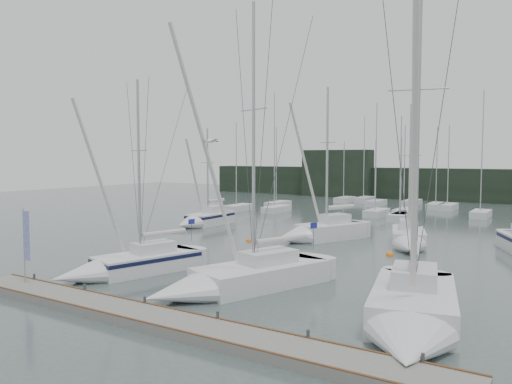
# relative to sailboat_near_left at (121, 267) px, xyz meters

# --- Properties ---
(ground) EXTENTS (160.00, 160.00, 0.00)m
(ground) POSITION_rel_sailboat_near_left_xyz_m (7.99, -0.11, -0.53)
(ground) COLOR #465653
(ground) RESTS_ON ground
(dock) EXTENTS (24.00, 2.00, 0.40)m
(dock) POSITION_rel_sailboat_near_left_xyz_m (7.99, -5.11, -0.33)
(dock) COLOR #64635F
(dock) RESTS_ON ground
(far_treeline) EXTENTS (90.00, 4.00, 5.00)m
(far_treeline) POSITION_rel_sailboat_near_left_xyz_m (7.99, 61.89, 1.97)
(far_treeline) COLOR black
(far_treeline) RESTS_ON ground
(far_building_left) EXTENTS (12.00, 3.00, 8.00)m
(far_building_left) POSITION_rel_sailboat_near_left_xyz_m (-12.01, 59.89, 3.47)
(far_building_left) COLOR black
(far_building_left) RESTS_ON ground
(mast_forest) EXTENTS (51.30, 25.93, 14.81)m
(mast_forest) POSITION_rel_sailboat_near_left_xyz_m (10.03, 42.81, -0.06)
(mast_forest) COLOR white
(mast_forest) RESTS_ON ground
(sailboat_near_left) EXTENTS (4.96, 9.14, 12.21)m
(sailboat_near_left) POSITION_rel_sailboat_near_left_xyz_m (0.00, 0.00, 0.00)
(sailboat_near_left) COLOR white
(sailboat_near_left) RESTS_ON ground
(sailboat_near_center) EXTENTS (6.52, 10.81, 15.79)m
(sailboat_near_center) POSITION_rel_sailboat_near_left_xyz_m (7.20, 0.28, 0.01)
(sailboat_near_center) COLOR white
(sailboat_near_center) RESTS_ON ground
(sailboat_near_right) EXTENTS (5.37, 10.35, 16.19)m
(sailboat_near_right) POSITION_rel_sailboat_near_left_xyz_m (16.76, -0.82, 0.09)
(sailboat_near_right) COLOR white
(sailboat_near_right) RESTS_ON ground
(sailboat_mid_a) EXTENTS (2.47, 7.45, 10.43)m
(sailboat_mid_a) POSITION_rel_sailboat_near_left_xyz_m (-8.93, 18.82, 0.04)
(sailboat_mid_a) COLOR white
(sailboat_mid_a) RESTS_ON ground
(sailboat_mid_b) EXTENTS (5.92, 8.66, 13.37)m
(sailboat_mid_b) POSITION_rel_sailboat_near_left_xyz_m (4.29, 16.98, 0.09)
(sailboat_mid_b) COLOR white
(sailboat_mid_b) RESTS_ON ground
(sailboat_mid_c) EXTENTS (4.47, 7.88, 11.57)m
(sailboat_mid_c) POSITION_rel_sailboat_near_left_xyz_m (11.70, 17.62, 0.04)
(sailboat_mid_c) COLOR white
(sailboat_mid_c) RESTS_ON ground
(buoy_a) EXTENTS (0.53, 0.53, 0.53)m
(buoy_a) POSITION_rel_sailboat_near_left_xyz_m (3.35, 10.18, -0.53)
(buoy_a) COLOR orange
(buoy_a) RESTS_ON ground
(buoy_b) EXTENTS (0.55, 0.55, 0.55)m
(buoy_b) POSITION_rel_sailboat_near_left_xyz_m (11.33, 14.09, -0.53)
(buoy_b) COLOR orange
(buoy_b) RESTS_ON ground
(buoy_c) EXTENTS (0.50, 0.50, 0.50)m
(buoy_c) POSITION_rel_sailboat_near_left_xyz_m (-0.12, 13.80, -0.53)
(buoy_c) COLOR orange
(buoy_c) RESTS_ON ground
(dock_banner) EXTENTS (0.58, 0.07, 3.81)m
(dock_banner) POSITION_rel_sailboat_near_left_xyz_m (-1.61, -4.82, 2.12)
(dock_banner) COLOR #ABAEB3
(dock_banner) RESTS_ON dock
(seagull) EXTENTS (1.03, 0.51, 0.21)m
(seagull) POSITION_rel_sailboat_near_left_xyz_m (7.52, -1.31, 7.05)
(seagull) COLOR white
(seagull) RESTS_ON ground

